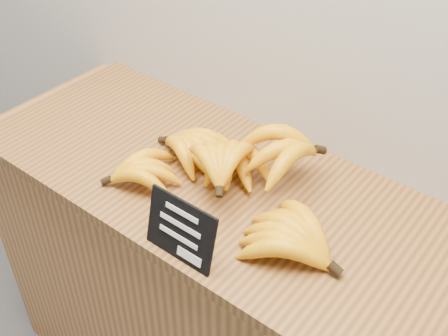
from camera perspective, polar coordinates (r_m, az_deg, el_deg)
counter at (r=1.65m, az=1.11°, el=-14.77°), size 1.49×0.50×0.90m
counter_top at (r=1.31m, az=1.36°, el=-2.52°), size 1.35×0.54×0.03m
chalkboard_sign at (r=1.11m, az=-4.46°, el=-6.32°), size 0.16×0.04×0.13m
banana_pile at (r=1.26m, az=1.09°, el=-0.69°), size 0.61×0.39×0.12m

